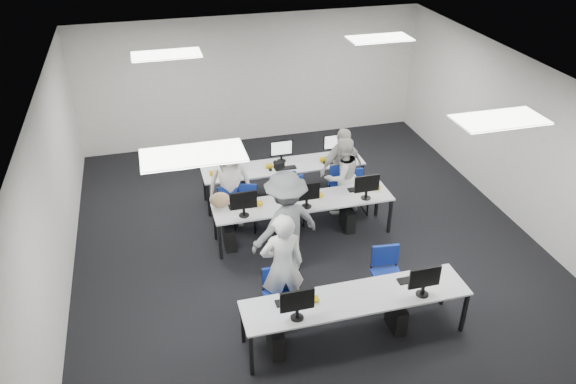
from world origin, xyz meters
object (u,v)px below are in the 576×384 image
object	(u,v)px
student_0	(282,266)
chair_6	(288,200)
chair_5	(230,209)
chair_3	(288,209)
student_2	(230,184)
student_3	(341,168)
photographer	(286,225)
desk_mid	(303,204)
chair_0	(279,306)
chair_4	(355,199)
chair_1	(386,285)
student_1	(342,176)
desk_front	(356,300)
chair_2	(246,215)
chair_7	(340,192)

from	to	relation	value
student_0	chair_6	bearing A→B (deg)	-105.81
chair_5	chair_6	world-z (taller)	chair_6
chair_3	student_2	bearing A→B (deg)	156.62
student_3	chair_5	bearing A→B (deg)	161.12
photographer	desk_mid	bearing A→B (deg)	-140.34
chair_0	chair_4	bearing A→B (deg)	49.58
chair_1	student_1	xyz separation A→B (m)	(0.17, 2.59, 0.50)
chair_5	student_3	distance (m)	2.25
desk_front	chair_6	size ratio (longest dim) A/B	3.70
desk_front	chair_1	distance (m)	1.05
desk_mid	student_3	xyz separation A→B (m)	(0.99, 0.83, 0.14)
chair_3	chair_6	bearing A→B (deg)	67.86
chair_4	photographer	xyz separation A→B (m)	(-1.76, -1.46, 0.66)
desk_mid	chair_0	distance (m)	2.27
chair_2	chair_7	size ratio (longest dim) A/B	0.83
chair_5	student_3	bearing A→B (deg)	15.39
chair_0	chair_2	world-z (taller)	chair_0
chair_2	student_1	bearing A→B (deg)	19.26
desk_front	chair_2	size ratio (longest dim) A/B	3.90
chair_2	chair_0	bearing A→B (deg)	-72.76
chair_1	student_1	distance (m)	2.64
chair_7	student_3	world-z (taller)	student_3
chair_1	chair_6	xyz separation A→B (m)	(-0.81, 2.80, -0.01)
student_3	photographer	bearing A→B (deg)	-150.47
desk_front	chair_3	world-z (taller)	chair_3
chair_2	chair_5	world-z (taller)	same
chair_6	student_0	bearing A→B (deg)	-127.08
chair_7	student_2	size ratio (longest dim) A/B	0.60
chair_1	chair_6	size ratio (longest dim) A/B	1.04
student_2	desk_mid	bearing A→B (deg)	-27.66
desk_mid	student_0	size ratio (longest dim) A/B	1.82
student_0	chair_5	bearing A→B (deg)	-82.19
chair_6	student_3	distance (m)	1.18
desk_front	chair_1	world-z (taller)	chair_1
chair_4	student_1	size ratio (longest dim) A/B	0.53
chair_0	chair_4	xyz separation A→B (m)	(2.15, 2.57, -0.01)
student_0	student_1	bearing A→B (deg)	-125.02
chair_2	chair_3	bearing A→B (deg)	13.55
chair_3	student_0	bearing A→B (deg)	-113.25
chair_0	chair_6	size ratio (longest dim) A/B	1.01
chair_4	chair_7	bearing A→B (deg)	129.39
chair_5	student_0	world-z (taller)	student_0
desk_mid	student_0	world-z (taller)	student_0
student_2	photographer	distance (m)	1.82
desk_mid	student_3	bearing A→B (deg)	39.85
student_0	photographer	world-z (taller)	photographer
desk_mid	student_2	size ratio (longest dim) A/B	1.97
chair_7	photographer	xyz separation A→B (m)	(-1.55, -1.73, 0.62)
desk_mid	student_3	world-z (taller)	student_3
desk_mid	chair_4	xyz separation A→B (m)	(1.20, 0.55, -0.42)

